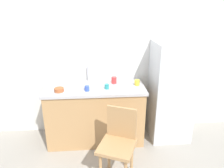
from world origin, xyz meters
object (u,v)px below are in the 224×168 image
Objects in this scene: chair at (118,142)px; cup_red at (114,80)px; cup_yellow at (137,83)px; cup_teal at (107,86)px; terracotta_bowl at (59,90)px; cup_blue at (87,88)px; refrigerator at (171,92)px; dish_tray at (76,85)px.

cup_red is at bearing 111.27° from chair.
cup_red is (-0.33, 0.11, 0.01)m from cup_yellow.
terracotta_bowl is at bearing -175.65° from cup_teal.
refrigerator is at bearing 7.50° from cup_blue.
cup_yellow is (1.11, 0.15, 0.01)m from terracotta_bowl.
chair is 0.83m from cup_teal.
terracotta_bowl is 0.83m from cup_red.
cup_blue is at bearing -145.96° from cup_red.
terracotta_bowl is at bearing -172.12° from cup_yellow.
refrigerator is 1.00m from cup_teal.
cup_red is 0.25m from cup_teal.
cup_teal reaches higher than chair.
cup_blue is (-0.40, -0.27, -0.01)m from cup_red.
refrigerator is at bearing 65.82° from chair.
cup_blue is (0.16, -0.17, 0.01)m from dish_tray.
dish_tray is at bearing 37.55° from terracotta_bowl.
chair is at bearing -113.75° from cup_yellow.
cup_red is 1.40× the size of cup_teal.
refrigerator reaches higher than cup_yellow.
dish_tray is 0.28m from terracotta_bowl.
cup_blue is at bearing -168.88° from cup_teal.
refrigerator is 1.24m from chair.
cup_red reaches higher than dish_tray.
cup_blue is (-0.37, 0.66, 0.42)m from chair.
chair is 11.96× the size of cup_blue.
cup_teal is at bearing -167.09° from cup_yellow.
cup_red is at bearing 161.51° from cup_yellow.
refrigerator is 1.70× the size of chair.
cup_yellow is at bearing -179.16° from refrigerator.
refrigerator is 15.41× the size of cup_red.
cup_teal is (-0.45, -0.10, -0.01)m from cup_yellow.
refrigerator reaches higher than cup_red.
dish_tray reaches higher than chair.
terracotta_bowl is 0.38m from cup_blue.
chair is at bearing -60.69° from cup_blue.
terracotta_bowl is at bearing -142.45° from dish_tray.
cup_yellow is 1.17× the size of cup_teal.
chair is (-0.89, -0.82, -0.26)m from refrigerator.
chair is 1.08m from terracotta_bowl.
chair is 1.02m from cup_red.
cup_blue is at bearing -46.60° from dish_tray.
chair is 3.18× the size of dish_tray.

